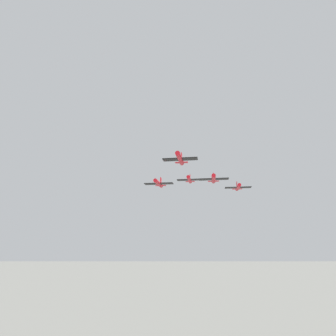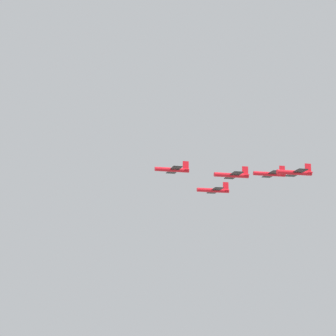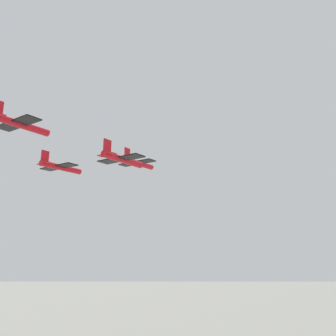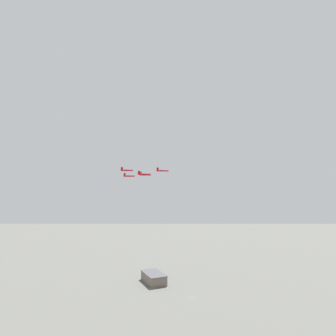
{
  "view_description": "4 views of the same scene",
  "coord_description": "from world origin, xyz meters",
  "px_view_note": "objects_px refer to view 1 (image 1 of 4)",
  "views": [
    {
      "loc": [
        -70.38,
        -8.6,
        106.8
      ],
      "look_at": [
        -56.03,
        54.5,
        122.78
      ],
      "focal_mm": 28.0,
      "sensor_mm": 36.0,
      "label": 1
    },
    {
      "loc": [
        93.33,
        -50.25,
        84.21
      ],
      "look_at": [
        -48.27,
        50.16,
        124.59
      ],
      "focal_mm": 70.0,
      "sensor_mm": 36.0,
      "label": 2
    },
    {
      "loc": [
        -75.21,
        124.91,
        107.03
      ],
      "look_at": [
        -59.14,
        51.94,
        124.79
      ],
      "focal_mm": 35.0,
      "sensor_mm": 36.0,
      "label": 3
    },
    {
      "loc": [
        -250.51,
        137.83,
        104.71
      ],
      "look_at": [
        -56.41,
        51.43,
        127.65
      ],
      "focal_mm": 28.0,
      "sensor_mm": 36.0,
      "label": 4
    }
  ],
  "objects_px": {
    "jet_1": "(214,179)",
    "jet_2": "(159,183)",
    "jet_4": "(189,180)",
    "jet_0": "(180,159)",
    "jet_3": "(238,187)"
  },
  "relations": [
    {
      "from": "jet_2",
      "to": "jet_0",
      "type": "bearing_deg",
      "value": 120.47
    },
    {
      "from": "jet_2",
      "to": "jet_4",
      "type": "distance_m",
      "value": 17.47
    },
    {
      "from": "jet_1",
      "to": "jet_2",
      "type": "relative_size",
      "value": 1.0
    },
    {
      "from": "jet_0",
      "to": "jet_2",
      "type": "xyz_separation_m",
      "value": [
        -2.47,
        16.85,
        -3.62
      ]
    },
    {
      "from": "jet_0",
      "to": "jet_1",
      "type": "relative_size",
      "value": 1.0
    },
    {
      "from": "jet_4",
      "to": "jet_3",
      "type": "bearing_deg",
      "value": -180.0
    },
    {
      "from": "jet_0",
      "to": "jet_3",
      "type": "xyz_separation_m",
      "value": [
        27.06,
        20.69,
        -3.13
      ]
    },
    {
      "from": "jet_2",
      "to": "jet_3",
      "type": "xyz_separation_m",
      "value": [
        29.53,
        3.84,
        0.5
      ]
    },
    {
      "from": "jet_1",
      "to": "jet_3",
      "type": "xyz_separation_m",
      "value": [
        13.53,
        10.34,
        -0.41
      ]
    },
    {
      "from": "jet_1",
      "to": "jet_2",
      "type": "xyz_separation_m",
      "value": [
        -16.0,
        6.51,
        -0.91
      ]
    },
    {
      "from": "jet_1",
      "to": "jet_4",
      "type": "xyz_separation_m",
      "value": [
        -2.47,
        16.85,
        2.96
      ]
    },
    {
      "from": "jet_0",
      "to": "jet_3",
      "type": "height_order",
      "value": "jet_0"
    },
    {
      "from": "jet_4",
      "to": "jet_1",
      "type": "bearing_deg",
      "value": 120.47
    },
    {
      "from": "jet_4",
      "to": "jet_0",
      "type": "bearing_deg",
      "value": 90.0
    },
    {
      "from": "jet_1",
      "to": "jet_4",
      "type": "height_order",
      "value": "jet_4"
    }
  ]
}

